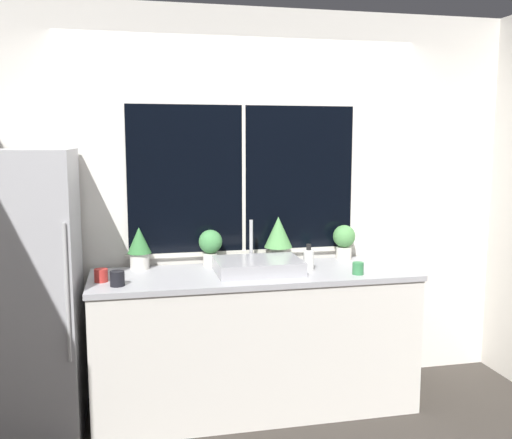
# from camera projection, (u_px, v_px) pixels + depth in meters

# --- Properties ---
(ground_plane) EXTENTS (14.00, 14.00, 0.00)m
(ground_plane) POSITION_uv_depth(u_px,v_px,m) (266.00, 430.00, 3.56)
(ground_plane) COLOR #38332D
(wall_back) EXTENTS (8.00, 0.09, 2.70)m
(wall_back) POSITION_uv_depth(u_px,v_px,m) (243.00, 203.00, 4.07)
(wall_back) COLOR silver
(wall_back) RESTS_ON ground_plane
(wall_right) EXTENTS (0.06, 7.00, 2.70)m
(wall_right) POSITION_uv_depth(u_px,v_px,m) (440.00, 189.00, 5.24)
(wall_right) COLOR silver
(wall_right) RESTS_ON ground_plane
(counter) EXTENTS (2.12, 0.68, 0.93)m
(counter) POSITION_uv_depth(u_px,v_px,m) (254.00, 340.00, 3.81)
(counter) COLOR white
(counter) RESTS_ON ground_plane
(refrigerator) EXTENTS (0.61, 0.71, 1.74)m
(refrigerator) POSITION_uv_depth(u_px,v_px,m) (26.00, 294.00, 3.44)
(refrigerator) COLOR #B7B7BC
(refrigerator) RESTS_ON ground_plane
(sink) EXTENTS (0.55, 0.44, 0.32)m
(sink) POSITION_uv_depth(u_px,v_px,m) (258.00, 266.00, 3.73)
(sink) COLOR #ADADB2
(sink) RESTS_ON counter
(potted_plant_far_left) EXTENTS (0.16, 0.16, 0.28)m
(potted_plant_far_left) POSITION_uv_depth(u_px,v_px,m) (139.00, 246.00, 3.82)
(potted_plant_far_left) COLOR silver
(potted_plant_far_left) RESTS_ON counter
(potted_plant_center_left) EXTENTS (0.16, 0.16, 0.25)m
(potted_plant_center_left) POSITION_uv_depth(u_px,v_px,m) (211.00, 245.00, 3.92)
(potted_plant_center_left) COLOR silver
(potted_plant_center_left) RESTS_ON counter
(potted_plant_center_right) EXTENTS (0.20, 0.20, 0.33)m
(potted_plant_center_right) POSITION_uv_depth(u_px,v_px,m) (278.00, 236.00, 4.02)
(potted_plant_center_right) COLOR silver
(potted_plant_center_right) RESTS_ON counter
(potted_plant_far_right) EXTENTS (0.16, 0.16, 0.25)m
(potted_plant_far_right) POSITION_uv_depth(u_px,v_px,m) (344.00, 240.00, 4.13)
(potted_plant_far_right) COLOR silver
(potted_plant_far_right) RESTS_ON counter
(soap_bottle) EXTENTS (0.07, 0.07, 0.18)m
(soap_bottle) POSITION_uv_depth(u_px,v_px,m) (309.00, 259.00, 3.79)
(soap_bottle) COLOR white
(soap_bottle) RESTS_ON counter
(mug_red) EXTENTS (0.08, 0.08, 0.08)m
(mug_red) POSITION_uv_depth(u_px,v_px,m) (101.00, 275.00, 3.49)
(mug_red) COLOR #B72D28
(mug_red) RESTS_ON counter
(mug_black) EXTENTS (0.09, 0.09, 0.09)m
(mug_black) POSITION_uv_depth(u_px,v_px,m) (117.00, 279.00, 3.39)
(mug_black) COLOR black
(mug_black) RESTS_ON counter
(mug_green) EXTENTS (0.07, 0.07, 0.08)m
(mug_green) POSITION_uv_depth(u_px,v_px,m) (358.00, 268.00, 3.68)
(mug_green) COLOR #38844C
(mug_green) RESTS_ON counter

